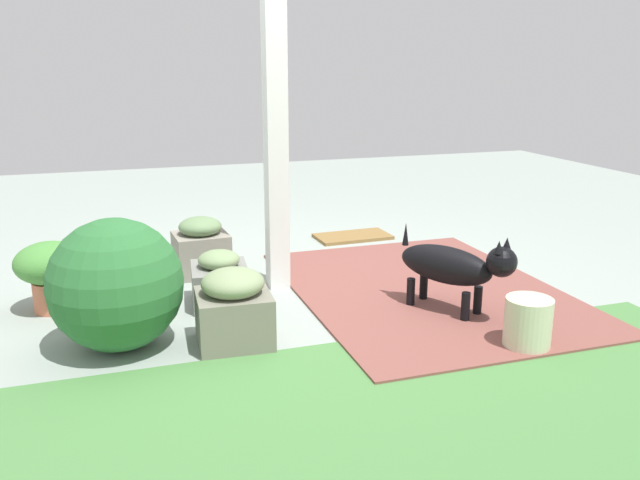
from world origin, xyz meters
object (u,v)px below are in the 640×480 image
object	(u,v)px
stone_planter_near	(220,280)
doormat	(353,236)
dog	(453,266)
porch_pillar	(275,113)
terracotta_pot_broad	(51,269)
stone_planter_nearest	(201,247)
stone_planter_mid	(234,308)
ceramic_urn	(528,323)
round_shrub	(116,285)

from	to	relation	value
stone_planter_near	doormat	bearing A→B (deg)	-138.22
dog	doormat	bearing A→B (deg)	-92.12
porch_pillar	terracotta_pot_broad	distance (m)	1.81
terracotta_pot_broad	dog	bearing A→B (deg)	160.41
stone_planter_nearest	stone_planter_mid	world-z (taller)	stone_planter_mid
porch_pillar	doormat	distance (m)	1.93
porch_pillar	stone_planter_nearest	size ratio (longest dim) A/B	5.55
stone_planter_nearest	doormat	size ratio (longest dim) A/B	0.66
stone_planter_mid	ceramic_urn	world-z (taller)	stone_planter_mid
round_shrub	dog	xyz separation A→B (m)	(-2.07, 0.13, -0.05)
terracotta_pot_broad	round_shrub	bearing A→B (deg)	117.99
porch_pillar	round_shrub	world-z (taller)	porch_pillar
dog	ceramic_urn	world-z (taller)	dog
stone_planter_nearest	dog	bearing A→B (deg)	136.41
stone_planter_nearest	stone_planter_near	xyz separation A→B (m)	(-0.02, 0.69, -0.05)
round_shrub	ceramic_urn	world-z (taller)	round_shrub
stone_planter_nearest	stone_planter_near	world-z (taller)	stone_planter_nearest
porch_pillar	ceramic_urn	bearing A→B (deg)	125.71
terracotta_pot_broad	stone_planter_near	bearing A→B (deg)	168.35
stone_planter_nearest	terracotta_pot_broad	world-z (taller)	terracotta_pot_broad
stone_planter_near	stone_planter_mid	world-z (taller)	stone_planter_mid
round_shrub	dog	distance (m)	2.08
porch_pillar	doormat	bearing A→B (deg)	-132.77
porch_pillar	doormat	size ratio (longest dim) A/B	3.65
dog	round_shrub	bearing A→B (deg)	-3.72
stone_planter_mid	terracotta_pot_broad	distance (m)	1.37
terracotta_pot_broad	doormat	size ratio (longest dim) A/B	0.68
stone_planter_nearest	terracotta_pot_broad	bearing A→B (deg)	24.35
stone_planter_mid	dog	bearing A→B (deg)	-179.17
round_shrub	ceramic_urn	xyz separation A→B (m)	(-2.22, 0.75, -0.23)
stone_planter_near	stone_planter_mid	xyz separation A→B (m)	(0.04, 0.68, 0.05)
stone_planter_mid	terracotta_pot_broad	world-z (taller)	terracotta_pot_broad
stone_planter_mid	terracotta_pot_broad	bearing A→B (deg)	-41.06
stone_planter_mid	doormat	distance (m)	2.51
stone_planter_nearest	terracotta_pot_broad	distance (m)	1.15
stone_planter_mid	stone_planter_nearest	bearing A→B (deg)	-90.64
round_shrub	dog	bearing A→B (deg)	176.28
stone_planter_nearest	ceramic_urn	distance (m)	2.51
stone_planter_nearest	stone_planter_mid	xyz separation A→B (m)	(0.02, 1.37, 0.01)
stone_planter_mid	doormat	bearing A→B (deg)	-127.09
stone_planter_nearest	dog	size ratio (longest dim) A/B	0.58
stone_planter_mid	round_shrub	distance (m)	0.67
stone_planter_mid	dog	distance (m)	1.44
round_shrub	dog	size ratio (longest dim) A/B	0.98
terracotta_pot_broad	dog	size ratio (longest dim) A/B	0.60
porch_pillar	round_shrub	distance (m)	1.62
terracotta_pot_broad	porch_pillar	bearing A→B (deg)	-179.70
stone_planter_nearest	ceramic_urn	xyz separation A→B (m)	(-1.56, 1.97, -0.06)
stone_planter_near	round_shrub	distance (m)	0.88
porch_pillar	ceramic_urn	xyz separation A→B (m)	(-1.08, 1.50, -1.10)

